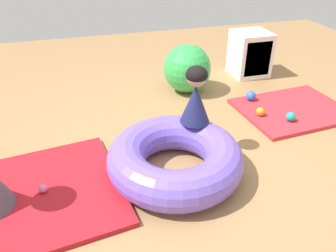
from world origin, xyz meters
name	(u,v)px	position (x,y,z in m)	size (l,w,h in m)	color
ground_plane	(188,166)	(0.00, 0.00, 0.00)	(8.00, 8.00, 0.00)	#9E7549
gym_mat_far_left	(292,110)	(1.38, 0.59, 0.02)	(1.10, 0.85, 0.04)	red
inflatable_cushion	(175,158)	(-0.14, -0.07, 0.15)	(1.07, 1.07, 0.30)	#7056D1
child_in_navy	(196,96)	(0.11, 0.20, 0.54)	(0.27, 0.27, 0.49)	navy
play_ball_pink	(43,188)	(-1.14, -0.05, 0.07)	(0.07, 0.07, 0.07)	pink
play_ball_teal	(291,117)	(1.19, 0.36, 0.09)	(0.09, 0.09, 0.09)	teal
play_ball_orange	(260,112)	(0.96, 0.54, 0.08)	(0.09, 0.09, 0.09)	orange
play_ball_blue	(251,96)	(1.03, 0.88, 0.09)	(0.11, 0.11, 0.11)	blue
exercise_ball_large	(187,69)	(0.46, 1.39, 0.28)	(0.56, 0.56, 0.56)	green
storage_cube	(251,54)	(1.40, 1.64, 0.28)	(0.44, 0.44, 0.56)	white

